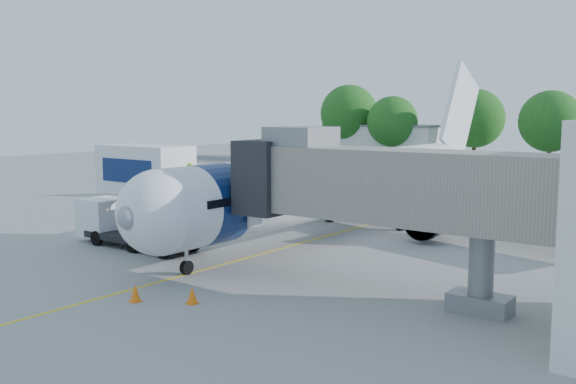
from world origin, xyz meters
The scene contains 13 objects.
ground centered at (0.00, 0.00, 0.00)m, with size 160.00×160.00×0.00m, color gray.
guidance_line centered at (0.00, 0.00, 0.01)m, with size 0.15×70.00×0.01m, color yellow.
taxiway_strip centered at (0.00, 42.00, 0.00)m, with size 120.00×10.00×0.01m, color #59595B.
aircraft centered at (0.00, 4.12, 2.95)m, with size 34.17×37.73×11.35m.
jet_bridge centered at (7.99, -7.00, 4.34)m, with size 13.90×3.20×6.60m.
catering_hiloader centered at (-6.27, -7.00, 2.76)m, with size 8.50×2.44×5.50m.
safety_cone_a centered at (3.40, -12.47, 0.32)m, with size 0.42×0.42×0.67m.
safety_cone_b centered at (1.46, -13.60, 0.33)m, with size 0.43×0.43×0.68m.
outbuilding_left centered at (-28.00, 60.00, 2.66)m, with size 18.40×8.40×5.30m.
tree_a centered at (-33.58, 58.13, 7.00)m, with size 9.05×9.05×11.53m.
tree_b centered at (-24.95, 56.46, 5.82)m, with size 7.52×7.52×9.59m.
tree_c centered at (-13.05, 58.28, 6.33)m, with size 8.18×8.18×10.43m.
tree_d centered at (-2.33, 56.00, 6.05)m, with size 7.82×7.82×9.97m.
Camera 1 is at (20.56, -29.05, 7.22)m, focal length 40.00 mm.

